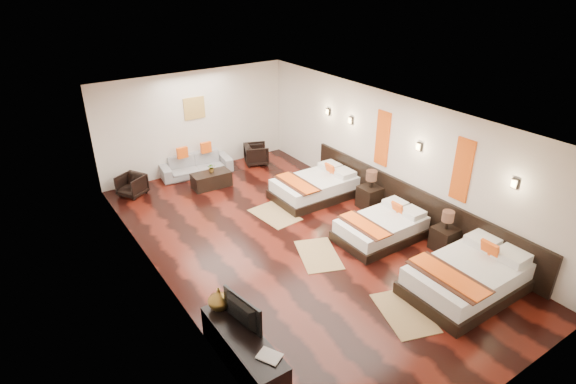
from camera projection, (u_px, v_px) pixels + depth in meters
floor at (293, 242)px, 9.91m from camera, size 5.50×9.50×0.01m
ceiling at (293, 115)px, 8.66m from camera, size 5.50×9.50×0.01m
back_wall at (195, 122)px, 12.80m from camera, size 5.50×0.01×2.80m
left_wall at (161, 222)px, 7.90m from camera, size 0.01×9.50×2.80m
right_wall at (391, 154)px, 10.67m from camera, size 0.01×9.50×2.80m
headboard_panel at (411, 205)px, 10.48m from camera, size 0.08×6.60×0.90m
bed_near at (468, 277)px, 8.33m from camera, size 2.26×1.42×0.86m
bed_mid at (382, 228)px, 9.97m from camera, size 1.91×1.20×0.73m
bed_far at (315, 187)px, 11.71m from camera, size 2.08×1.31×0.79m
nightstand_a at (445, 236)px, 9.54m from camera, size 0.45×0.45×0.89m
nightstand_b at (370, 195)px, 11.18m from camera, size 0.49×0.49×0.96m
jute_mat_near at (404, 313)px, 7.91m from camera, size 1.09×1.37×0.01m
jute_mat_mid at (318, 255)px, 9.47m from camera, size 1.14×1.39×0.01m
jute_mat_far at (275, 215)px, 10.97m from camera, size 0.86×1.27×0.01m
tv_console at (243, 350)px, 6.79m from camera, size 0.50×1.80×0.55m
tv at (238, 313)px, 6.74m from camera, size 0.25×0.84×0.48m
book at (265, 362)px, 6.21m from camera, size 0.36×0.40×0.03m
figurine at (219, 298)px, 7.13m from camera, size 0.40×0.40×0.36m
sofa at (196, 165)px, 12.96m from camera, size 2.04×0.99×0.57m
armchair_left at (132, 185)px, 11.79m from camera, size 0.82×0.82×0.55m
armchair_right at (256, 154)px, 13.61m from camera, size 0.85×0.84×0.60m
coffee_table at (211, 180)px, 12.27m from camera, size 1.02×0.54×0.40m
table_plant at (212, 168)px, 12.19m from camera, size 0.27×0.25×0.24m
orange_panel_a at (462, 170)px, 9.11m from camera, size 0.04×0.40×1.30m
orange_panel_b at (382, 139)px, 10.74m from camera, size 0.04×0.40×1.30m
sconce_near at (515, 183)px, 8.22m from camera, size 0.07×0.12×0.18m
sconce_mid at (419, 147)px, 9.85m from camera, size 0.07×0.12×0.18m
sconce_far at (351, 120)px, 11.48m from camera, size 0.07×0.12×0.18m
sconce_lounge at (328, 112)px, 12.15m from camera, size 0.07×0.12×0.18m
gold_artwork at (194, 108)px, 12.61m from camera, size 0.60×0.04×0.60m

